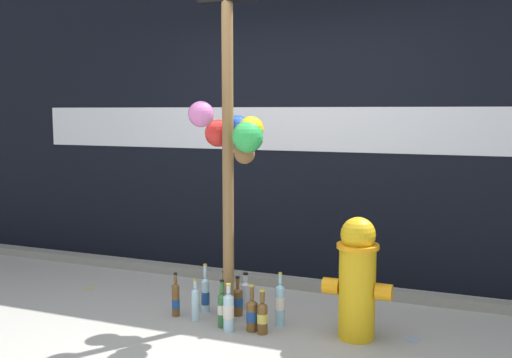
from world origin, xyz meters
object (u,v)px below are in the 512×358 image
Objects in this scene: memorial_post at (232,112)px; bottle_4 at (245,294)px; fire_hydrant at (357,278)px; bottle_6 at (224,299)px; bottle_9 at (280,304)px; bottle_1 at (195,303)px; bottle_2 at (238,301)px; bottle_10 at (205,294)px; bottle_0 at (222,309)px; bottle_7 at (229,311)px; bottle_5 at (252,314)px; bottle_8 at (176,300)px; bottle_3 at (262,317)px.

bottle_4 is at bearing 92.38° from memorial_post.
fire_hydrant is at bearing 1.76° from memorial_post.
bottle_9 is at bearing -4.57° from bottle_6.
bottle_1 is 0.34m from bottle_2.
memorial_post is at bearing -20.74° from bottle_10.
fire_hydrant reaches higher than bottle_9.
bottle_0 is at bearing -91.56° from bottle_4.
bottle_6 is (-0.09, -0.05, 0.01)m from bottle_2.
bottle_0 is at bearing 143.67° from bottle_7.
bottle_0 is 1.11× the size of bottle_1.
fire_hydrant is 1.01m from bottle_2.
bottle_7 reaches higher than bottle_5.
bottle_2 is at bearing 166.86° from bottle_9.
bottle_9 is at bearing 178.42° from fire_hydrant.
bottle_9 is at bearing 7.28° from bottle_8.
bottle_6 reaches higher than bottle_2.
memorial_post is 1.45m from bottle_6.
bottle_4 is at bearing 126.05° from bottle_3.
fire_hydrant is at bearing -6.27° from bottle_2.
memorial_post is at bearing -173.01° from bottle_9.
bottle_7 is at bearing -59.68° from bottle_6.
bottle_1 is at bearing 161.41° from bottle_7.
bottle_5 is at bearing -61.41° from bottle_4.
bottle_4 is at bearing 64.06° from bottle_6.
bottle_9 reaches higher than bottle_2.
bottle_3 is 0.25m from bottle_7.
fire_hydrant is 2.39× the size of bottle_6.
bottle_5 is at bearing 2.99° from bottle_0.
bottle_5 is at bearing -132.00° from bottle_9.
bottle_5 is 0.85× the size of bottle_9.
bottle_8 is (-0.44, -0.34, 0.00)m from bottle_4.
bottle_1 is 0.57m from bottle_3.
bottle_6 reaches higher than bottle_1.
fire_hydrant is 2.86× the size of bottle_4.
memorial_post is 1.47m from bottle_5.
bottle_7 is at bearing -168.39° from bottle_3.
memorial_post is 1.49m from bottle_3.
bottle_2 is at bearing -91.96° from bottle_4.
bottle_1 is at bearing 174.01° from bottle_3.
bottle_2 is at bearing 173.73° from fire_hydrant.
bottle_5 is (0.23, -0.26, 0.01)m from bottle_2.
memorial_post is 1.44m from bottle_7.
bottle_0 is 1.19× the size of bottle_4.
memorial_post is 8.39× the size of bottle_3.
fire_hydrant is 2.50× the size of bottle_5.
bottle_5 is at bearing -33.42° from bottle_6.
bottle_3 is at bearing -41.69° from bottle_2.
bottle_1 is 1.07× the size of bottle_4.
bottle_1 is 1.04× the size of bottle_2.
bottle_8 is at bearing -176.34° from fire_hydrant.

